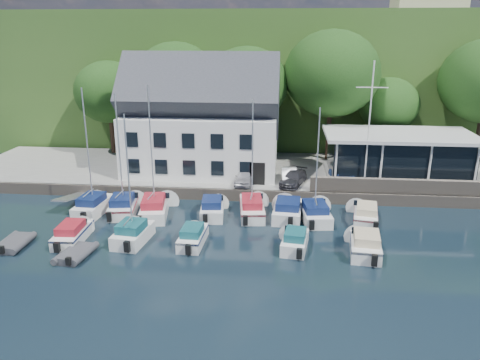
% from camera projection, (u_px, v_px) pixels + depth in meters
% --- Properties ---
extents(ground, '(180.00, 180.00, 0.00)m').
position_uv_depth(ground, '(269.00, 263.00, 29.17)').
color(ground, black).
rests_on(ground, ground).
extents(quay, '(60.00, 13.00, 1.00)m').
position_uv_depth(quay, '(276.00, 174.00, 45.60)').
color(quay, gray).
rests_on(quay, ground).
extents(quay_face, '(60.00, 0.30, 1.00)m').
position_uv_depth(quay_face, '(274.00, 196.00, 39.44)').
color(quay_face, '#6A6055').
rests_on(quay_face, ground).
extents(hillside, '(160.00, 75.00, 16.00)m').
position_uv_depth(hillside, '(282.00, 64.00, 85.51)').
color(hillside, '#2F511E').
rests_on(hillside, ground).
extents(field_patch, '(50.00, 30.00, 0.30)m').
position_uv_depth(field_patch, '(325.00, 18.00, 89.89)').
color(field_patch, '#4E5C2E').
rests_on(field_patch, hillside).
extents(harbor_building, '(14.40, 8.20, 8.70)m').
position_uv_depth(harbor_building, '(202.00, 126.00, 43.80)').
color(harbor_building, silver).
rests_on(harbor_building, quay).
extents(club_pavilion, '(13.20, 7.20, 4.10)m').
position_uv_depth(club_pavilion, '(397.00, 155.00, 42.42)').
color(club_pavilion, black).
rests_on(club_pavilion, quay).
extents(seawall, '(18.00, 0.50, 1.20)m').
position_uv_depth(seawall, '(420.00, 187.00, 38.41)').
color(seawall, '#6A6055').
rests_on(seawall, quay).
extents(gangway, '(1.20, 6.00, 1.40)m').
position_uv_depth(gangway, '(76.00, 204.00, 39.17)').
color(gangway, silver).
rests_on(gangway, ground).
extents(car_silver, '(1.74, 3.78, 1.25)m').
position_uv_depth(car_silver, '(245.00, 177.00, 40.94)').
color(car_silver, '#B6B6BB').
rests_on(car_silver, quay).
extents(car_white, '(1.50, 3.78, 1.22)m').
position_uv_depth(car_white, '(289.00, 175.00, 41.38)').
color(car_white, white).
rests_on(car_white, quay).
extents(car_dgrey, '(2.78, 4.32, 1.17)m').
position_uv_depth(car_dgrey, '(293.00, 178.00, 40.70)').
color(car_dgrey, '#2E2E33').
rests_on(car_dgrey, quay).
extents(car_blue, '(1.96, 3.95, 1.30)m').
position_uv_depth(car_blue, '(344.00, 177.00, 40.89)').
color(car_blue, navy).
rests_on(car_blue, quay).
extents(flagpole, '(2.54, 0.20, 10.60)m').
position_uv_depth(flagpole, '(369.00, 126.00, 38.57)').
color(flagpole, silver).
rests_on(flagpole, quay).
extents(tree_0, '(7.25, 7.25, 9.90)m').
position_uv_depth(tree_0, '(110.00, 108.00, 50.07)').
color(tree_0, '#163610').
rests_on(tree_0, quay).
extents(tree_1, '(8.66, 8.66, 11.84)m').
position_uv_depth(tree_1, '(177.00, 100.00, 48.87)').
color(tree_1, '#163610').
rests_on(tree_1, quay).
extents(tree_2, '(8.38, 8.38, 11.45)m').
position_uv_depth(tree_2, '(247.00, 104.00, 47.65)').
color(tree_2, '#163610').
rests_on(tree_2, quay).
extents(tree_3, '(9.55, 9.55, 13.05)m').
position_uv_depth(tree_3, '(331.00, 96.00, 47.05)').
color(tree_3, '#163610').
rests_on(tree_3, quay).
extents(tree_4, '(6.14, 6.14, 8.39)m').
position_uv_depth(tree_4, '(387.00, 119.00, 48.14)').
color(tree_4, '#163610').
rests_on(tree_4, quay).
extents(boat_r1_0, '(2.43, 6.17, 9.53)m').
position_uv_depth(boat_r1_0, '(88.00, 155.00, 35.77)').
color(boat_r1_0, silver).
rests_on(boat_r1_0, ground).
extents(boat_r1_1, '(3.08, 6.14, 9.25)m').
position_uv_depth(boat_r1_1, '(120.00, 157.00, 35.76)').
color(boat_r1_1, silver).
rests_on(boat_r1_1, ground).
extents(boat_r1_2, '(3.23, 7.27, 9.39)m').
position_uv_depth(boat_r1_2, '(152.00, 157.00, 35.42)').
color(boat_r1_2, silver).
rests_on(boat_r1_2, ground).
extents(boat_r1_3, '(2.44, 5.65, 1.50)m').
position_uv_depth(boat_r1_3, '(212.00, 207.00, 36.46)').
color(boat_r1_3, silver).
rests_on(boat_r1_3, ground).
extents(boat_r1_4, '(2.75, 6.99, 9.18)m').
position_uv_depth(boat_r1_4, '(252.00, 158.00, 35.46)').
color(boat_r1_4, silver).
rests_on(boat_r1_4, ground).
extents(boat_r1_5, '(2.75, 5.98, 1.55)m').
position_uv_depth(boat_r1_5, '(288.00, 208.00, 36.01)').
color(boat_r1_5, silver).
rests_on(boat_r1_5, ground).
extents(boat_r1_6, '(3.00, 6.39, 8.86)m').
position_uv_depth(boat_r1_6, '(317.00, 164.00, 34.52)').
color(boat_r1_6, silver).
rests_on(boat_r1_6, ground).
extents(boat_r1_7, '(2.77, 6.13, 1.34)m').
position_uv_depth(boat_r1_7, '(366.00, 212.00, 35.51)').
color(boat_r1_7, silver).
rests_on(boat_r1_7, ground).
extents(boat_r2_0, '(2.03, 5.74, 1.35)m').
position_uv_depth(boat_r2_0, '(73.00, 231.00, 32.14)').
color(boat_r2_0, silver).
rests_on(boat_r2_0, ground).
extents(boat_r2_1, '(2.62, 5.32, 9.36)m').
position_uv_depth(boat_r2_1, '(129.00, 177.00, 30.70)').
color(boat_r2_1, silver).
rests_on(boat_r2_1, ground).
extents(boat_r2_2, '(1.84, 5.17, 1.35)m').
position_uv_depth(boat_r2_2, '(193.00, 235.00, 31.64)').
color(boat_r2_2, silver).
rests_on(boat_r2_2, ground).
extents(boat_r2_3, '(2.32, 4.90, 1.37)m').
position_uv_depth(boat_r2_3, '(295.00, 239.00, 30.93)').
color(boat_r2_3, silver).
rests_on(boat_r2_3, ground).
extents(boat_r2_4, '(2.60, 5.68, 1.49)m').
position_uv_depth(boat_r2_4, '(366.00, 242.00, 30.29)').
color(boat_r2_4, silver).
rests_on(boat_r2_4, ground).
extents(dinghy_0, '(1.86, 3.06, 0.71)m').
position_uv_depth(dinghy_0, '(14.00, 242.00, 31.29)').
color(dinghy_0, '#393A3E').
rests_on(dinghy_0, ground).
extents(dinghy_1, '(2.16, 3.20, 0.70)m').
position_uv_depth(dinghy_1, '(76.00, 252.00, 29.82)').
color(dinghy_1, '#393A3E').
rests_on(dinghy_1, ground).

